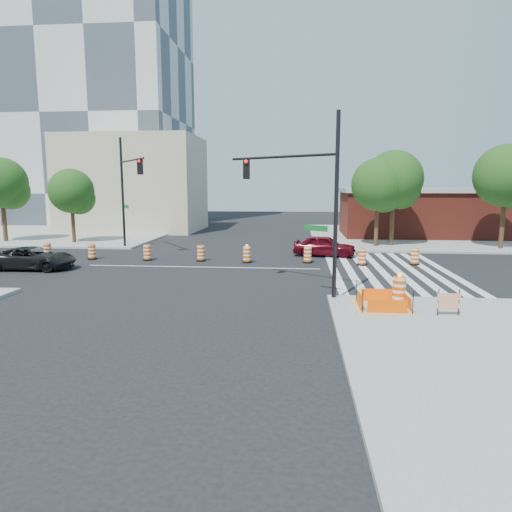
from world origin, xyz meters
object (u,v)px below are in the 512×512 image
at_px(signal_pole_nw, 128,182).
at_px(signal_pole_se, 304,188).
at_px(dark_suv, 33,258).
at_px(red_coupe, 324,246).

bearing_deg(signal_pole_nw, signal_pole_se, 10.04).
bearing_deg(signal_pole_se, dark_suv, 17.19).
bearing_deg(signal_pole_nw, red_coupe, 49.65).
height_order(red_coupe, signal_pole_nw, signal_pole_nw).
height_order(signal_pole_se, signal_pole_nw, signal_pole_nw).
relative_size(red_coupe, signal_pole_nw, 0.51).
bearing_deg(dark_suv, signal_pole_nw, -19.48).
distance_m(red_coupe, signal_pole_se, 12.30).
height_order(red_coupe, signal_pole_se, signal_pole_se).
distance_m(red_coupe, dark_suv, 18.39).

